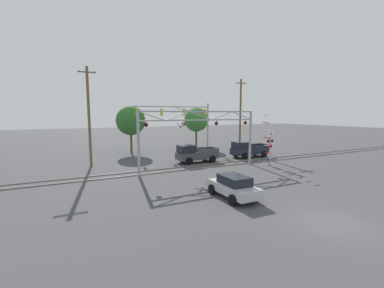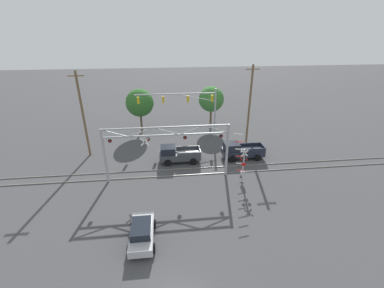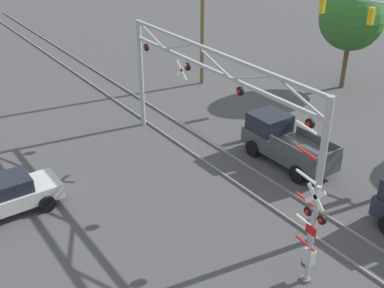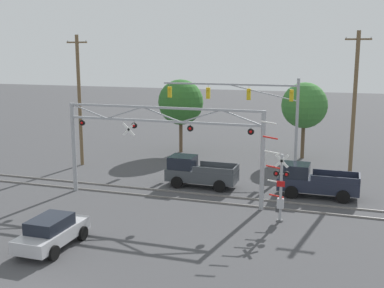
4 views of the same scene
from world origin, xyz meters
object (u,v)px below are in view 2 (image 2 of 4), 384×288
utility_pole_right (250,104)px  background_tree_beyond_span (211,99)px  pickup_truck_lead (178,154)px  pickup_truck_following (241,151)px  sedan_waiting (142,232)px  crossing_signal_mast (242,166)px  utility_pole_left (83,114)px  background_tree_far_left_verge (140,103)px  traffic_signal_span (193,104)px  crossing_gantry (167,144)px

utility_pole_right → background_tree_beyond_span: size_ratio=1.61×
pickup_truck_lead → utility_pole_right: (10.15, 4.90, 4.52)m
pickup_truck_following → sedan_waiting: (-11.34, -12.54, -0.20)m
pickup_truck_following → crossing_signal_mast: bearing=-105.1°
pickup_truck_lead → utility_pole_right: size_ratio=0.46×
pickup_truck_following → pickup_truck_lead: bearing=-179.3°
utility_pole_left → background_tree_far_left_verge: 9.62m
traffic_signal_span → background_tree_beyond_span: bearing=51.0°
utility_pole_right → background_tree_far_left_verge: (-15.11, 5.59, -0.84)m
pickup_truck_lead → background_tree_far_left_verge: size_ratio=0.72×
utility_pole_right → background_tree_far_left_verge: utility_pole_right is taller
utility_pole_left → utility_pole_right: size_ratio=0.99×
traffic_signal_span → utility_pole_right: utility_pole_right is taller
utility_pole_left → background_tree_beyond_span: bearing=25.7°
sedan_waiting → utility_pole_right: utility_pole_right is taller
pickup_truck_lead → sedan_waiting: bearing=-105.6°
pickup_truck_following → sedan_waiting: size_ratio=1.22×
crossing_signal_mast → background_tree_far_left_verge: background_tree_far_left_verge is taller
crossing_gantry → background_tree_beyond_span: (7.36, 15.04, 0.63)m
pickup_truck_lead → pickup_truck_following: same height
crossing_gantry → pickup_truck_following: size_ratio=2.53×
crossing_gantry → traffic_signal_span: size_ratio=1.14×
pickup_truck_following → utility_pole_left: bearing=170.9°
background_tree_far_left_verge → utility_pole_left: bearing=-129.9°
traffic_signal_span → pickup_truck_following: bearing=-54.9°
utility_pole_right → background_tree_far_left_verge: 16.14m
sedan_waiting → utility_pole_left: bearing=116.2°
background_tree_far_left_verge → utility_pole_right: bearing=-20.3°
crossing_signal_mast → background_tree_beyond_span: background_tree_beyond_span is taller
traffic_signal_span → sedan_waiting: 21.18m
crossing_gantry → utility_pole_left: (-9.87, 6.74, 1.40)m
traffic_signal_span → pickup_truck_lead: (-2.79, -7.34, -4.11)m
traffic_signal_span → sedan_waiting: traffic_signal_span is taller
crossing_gantry → utility_pole_right: 14.30m
background_tree_beyond_span → utility_pole_right: bearing=-58.2°
traffic_signal_span → utility_pole_right: 7.76m
crossing_signal_mast → pickup_truck_lead: size_ratio=1.15×
crossing_signal_mast → background_tree_beyond_span: 16.98m
crossing_gantry → traffic_signal_span: 11.71m
pickup_truck_lead → background_tree_beyond_span: size_ratio=0.73×
traffic_signal_span → pickup_truck_following: (5.09, -7.24, -4.11)m
utility_pole_left → pickup_truck_lead: bearing=-15.7°
crossing_signal_mast → pickup_truck_following: (1.46, 5.43, -0.97)m
background_tree_beyond_span → sedan_waiting: bearing=-111.9°
background_tree_far_left_verge → traffic_signal_span: bearing=-22.1°
sedan_waiting → background_tree_far_left_verge: 23.30m
background_tree_far_left_verge → pickup_truck_following: bearing=-39.0°
background_tree_beyond_span → pickup_truck_following: bearing=-81.1°
pickup_truck_following → background_tree_far_left_verge: background_tree_far_left_verge is taller
traffic_signal_span → background_tree_beyond_span: 5.29m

